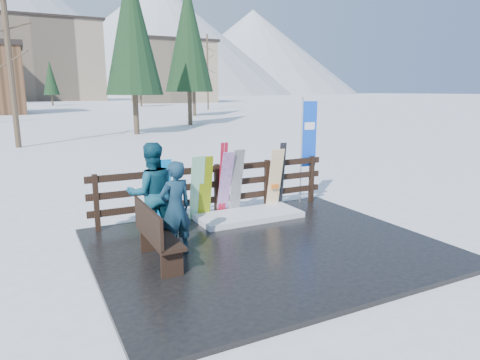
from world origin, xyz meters
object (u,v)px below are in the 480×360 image
snowboard_2 (205,188)px  snowboard_3 (225,184)px  bench (155,233)px  person_front (175,208)px  snowboard_0 (164,192)px  snowboard_4 (237,182)px  person_back (152,193)px  snowboard_1 (197,188)px  rental_flag (307,138)px  snowboard_5 (275,179)px

snowboard_2 → snowboard_3: 0.48m
bench → snowboard_2: bearing=49.1°
snowboard_2 → person_front: person_front is taller
snowboard_3 → person_front: person_front is taller
snowboard_0 → snowboard_4: (1.67, 0.00, 0.05)m
snowboard_0 → person_back: size_ratio=0.76×
snowboard_0 → person_front: person_front is taller
bench → snowboard_3: size_ratio=0.98×
snowboard_1 → snowboard_3: snowboard_3 is taller
rental_flag → person_front: size_ratio=1.61×
snowboard_1 → snowboard_2: (0.19, 0.00, -0.01)m
snowboard_4 → snowboard_2: bearing=180.0°
snowboard_5 → person_front: (-2.98, -1.67, 0.09)m
bench → rental_flag: rental_flag is taller
snowboard_0 → snowboard_2: size_ratio=1.00×
bench → rental_flag: bearing=25.9°
snowboard_1 → person_front: (-1.04, -1.67, 0.10)m
snowboard_2 → person_front: bearing=-126.3°
snowboard_0 → snowboard_5: bearing=0.0°
snowboard_1 → snowboard_2: snowboard_1 is taller
person_front → person_back: person_back is taller
bench → snowboard_4: (2.42, 1.92, 0.23)m
person_back → rental_flag: bearing=-160.4°
snowboard_2 → person_front: (-1.23, -1.67, 0.11)m
snowboard_1 → person_back: bearing=-143.7°
person_back → snowboard_0: bearing=-114.6°
snowboard_3 → snowboard_5: size_ratio=1.04×
snowboard_2 → snowboard_3: snowboard_3 is taller
snowboard_1 → rental_flag: size_ratio=0.55×
bench → person_front: (0.43, 0.25, 0.29)m
snowboard_3 → person_back: 2.10m
snowboard_2 → person_front: size_ratio=0.88×
snowboard_0 → person_back: 1.05m
bench → snowboard_5: 3.93m
bench → snowboard_2: 2.55m
snowboard_3 → rental_flag: bearing=6.5°
person_front → snowboard_2: bearing=-138.2°
snowboard_1 → person_front: bearing=-121.9°
bench → person_front: person_front is taller
snowboard_4 → rental_flag: size_ratio=0.59×
snowboard_4 → snowboard_5: size_ratio=1.04×
snowboard_5 → person_back: person_back is taller
bench → person_back: bearing=76.2°
snowboard_1 → snowboard_0: bearing=-180.0°
snowboard_3 → snowboard_1: bearing=180.0°
snowboard_4 → snowboard_5: bearing=0.0°
snowboard_1 → snowboard_2: bearing=0.0°
bench → snowboard_0: bearing=68.8°
person_front → snowboard_0: bearing=-112.4°
bench → person_back: 1.13m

